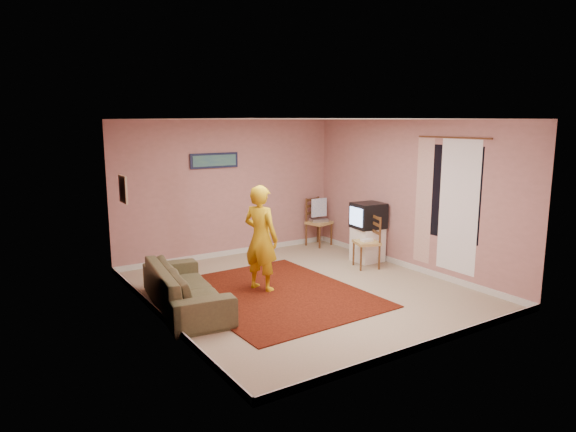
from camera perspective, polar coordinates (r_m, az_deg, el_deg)
ground at (r=8.02m, az=1.61°, el=-8.20°), size 5.00×5.00×0.00m
wall_back at (r=9.84m, az=-6.59°, el=3.03°), size 4.50×0.02×2.60m
wall_front at (r=5.85m, az=15.63°, el=-2.48°), size 4.50×0.02×2.60m
wall_left at (r=6.71m, az=-14.41°, el=-0.77°), size 0.02×5.00×2.60m
wall_right at (r=9.14m, az=13.39°, el=2.24°), size 0.02×5.00×2.60m
ceiling at (r=7.59m, az=1.72°, el=10.72°), size 4.50×5.00×0.02m
baseboard_back at (r=10.07m, az=-6.42°, el=-4.04°), size 4.50×0.02×0.10m
baseboard_front at (r=6.25m, az=14.98°, el=-13.70°), size 4.50×0.02×0.10m
baseboard_left at (r=7.06m, az=-13.86°, el=-10.75°), size 0.02×5.00×0.10m
baseboard_right at (r=9.39m, az=13.02°, el=-5.32°), size 0.02×5.00×0.10m
window at (r=8.53m, az=17.75°, el=2.46°), size 0.01×1.10×1.50m
curtain_sheer at (r=8.45m, az=18.40°, el=0.98°), size 0.01×0.75×2.10m
curtain_floral at (r=8.89m, az=14.84°, el=1.62°), size 0.01×0.35×2.10m
curtain_rod at (r=8.42m, az=17.89°, el=8.30°), size 0.02×1.40×0.02m
picture_back at (r=9.63m, az=-8.18°, el=6.12°), size 0.95×0.04×0.28m
picture_left at (r=8.20m, az=-17.83°, el=2.85°), size 0.04×0.38×0.42m
area_rug at (r=7.82m, az=-1.49°, el=-8.63°), size 2.48×3.06×0.02m
tv_cabinet at (r=9.63m, az=8.83°, el=-3.15°), size 0.50×0.45×0.63m
crt_tv at (r=9.51m, az=8.90°, el=0.06°), size 0.59×0.54×0.47m
chair_a at (r=10.68m, az=3.46°, el=-0.09°), size 0.54×0.53×0.54m
dvd_player at (r=10.69m, az=3.46°, el=-0.45°), size 0.40×0.33×0.06m
blue_throw at (r=10.64m, az=3.47°, el=0.94°), size 0.36×0.05×0.38m
chair_b at (r=9.16m, az=8.75°, el=-2.22°), size 0.52×0.53×0.51m
game_console at (r=9.18m, az=8.74°, el=-2.66°), size 0.20×0.15×0.04m
sofa at (r=7.33m, az=-11.31°, el=-7.73°), size 1.08×2.17×0.61m
person at (r=7.81m, az=-3.04°, el=-2.49°), size 0.59×0.70×1.63m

